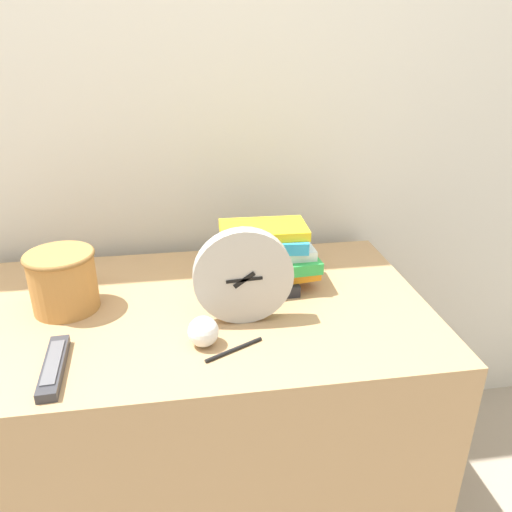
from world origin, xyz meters
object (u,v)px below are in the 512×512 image
Objects in this scene: book_stack at (267,257)px; basket at (63,279)px; crumpled_paper_ball at (203,331)px; tv_remote at (54,366)px; desk_clock at (243,277)px; pen at (234,349)px.

book_stack reaches higher than basket.
tv_remote is at bearing -171.30° from crumpled_paper_ball.
pen is at bearing -106.96° from desk_clock.
book_stack reaches higher than crumpled_paper_ball.
desk_clock is at bearing -116.14° from book_stack.
book_stack reaches higher than pen.
crumpled_paper_ball is at bearing 8.70° from tv_remote.
desk_clock is 1.14× the size of tv_remote.
crumpled_paper_ball is (0.30, 0.05, 0.02)m from tv_remote.
crumpled_paper_ball is at bearing -125.35° from book_stack.
basket reaches higher than tv_remote.
book_stack is 2.02× the size of pen.
pen is at bearing -112.48° from book_stack.
tv_remote is (0.02, -0.25, -0.07)m from basket.
pen is at bearing -32.25° from basket.
basket is 0.26m from tv_remote.
basket is at bearing 147.08° from crumpled_paper_ball.
crumpled_paper_ball is at bearing -32.92° from basket.
desk_clock reaches higher than crumpled_paper_ball.
tv_remote is at bearing -147.91° from book_stack.
desk_clock is at bearing -16.11° from basket.
basket is 0.82× the size of tv_remote.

